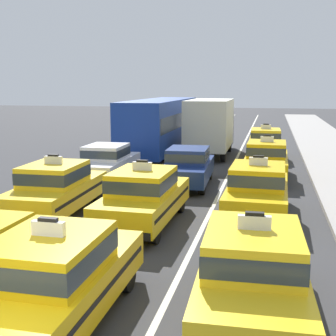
{
  "coord_description": "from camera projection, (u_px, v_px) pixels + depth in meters",
  "views": [
    {
      "loc": [
        3.41,
        -4.35,
        4.06
      ],
      "look_at": [
        0.06,
        10.3,
        1.3
      ],
      "focal_mm": 48.14,
      "sensor_mm": 36.0,
      "label": 1
    }
  ],
  "objects": [
    {
      "name": "lane_stripe_left_center",
      "position": [
        178.0,
        159.0,
        25.18
      ],
      "size": [
        0.14,
        80.0,
        0.01
      ],
      "primitive_type": "cube",
      "color": "silver",
      "rests_on": "ground"
    },
    {
      "name": "lane_stripe_center_right",
      "position": [
        235.0,
        161.0,
        24.48
      ],
      "size": [
        0.14,
        80.0,
        0.01
      ],
      "primitive_type": "cube",
      "color": "silver",
      "rests_on": "ground"
    },
    {
      "name": "taxi_left_second",
      "position": [
        56.0,
        188.0,
        14.24
      ],
      "size": [
        1.94,
        4.61,
        1.96
      ],
      "color": "black",
      "rests_on": "ground"
    },
    {
      "name": "sedan_left_third",
      "position": [
        107.0,
        162.0,
        19.28
      ],
      "size": [
        1.82,
        4.32,
        1.58
      ],
      "color": "black",
      "rests_on": "ground"
    },
    {
      "name": "bus_left_fourth",
      "position": [
        161.0,
        123.0,
        27.57
      ],
      "size": [
        2.59,
        11.22,
        3.22
      ],
      "color": "black",
      "rests_on": "ground"
    },
    {
      "name": "taxi_left_fifth",
      "position": [
        186.0,
        126.0,
        36.22
      ],
      "size": [
        1.93,
        4.6,
        1.96
      ],
      "color": "black",
      "rests_on": "ground"
    },
    {
      "name": "taxi_center_nearest",
      "position": [
        54.0,
        278.0,
        7.55
      ],
      "size": [
        1.83,
        4.56,
        1.96
      ],
      "color": "black",
      "rests_on": "ground"
    },
    {
      "name": "taxi_center_second",
      "position": [
        144.0,
        196.0,
        13.18
      ],
      "size": [
        1.9,
        4.59,
        1.96
      ],
      "color": "black",
      "rests_on": "ground"
    },
    {
      "name": "sedan_center_third",
      "position": [
        188.0,
        165.0,
        18.34
      ],
      "size": [
        1.93,
        4.37,
        1.58
      ],
      "color": "black",
      "rests_on": "ground"
    },
    {
      "name": "box_truck_center_fourth",
      "position": [
        211.0,
        125.0,
        26.39
      ],
      "size": [
        2.35,
        6.98,
        3.27
      ],
      "color": "black",
      "rests_on": "ground"
    },
    {
      "name": "taxi_right_nearest",
      "position": [
        253.0,
        270.0,
        7.87
      ],
      "size": [
        1.97,
        4.62,
        1.96
      ],
      "color": "black",
      "rests_on": "ground"
    },
    {
      "name": "taxi_right_second",
      "position": [
        257.0,
        189.0,
        13.99
      ],
      "size": [
        1.92,
        4.6,
        1.96
      ],
      "color": "black",
      "rests_on": "ground"
    },
    {
      "name": "taxi_right_third",
      "position": [
        266.0,
        159.0,
        19.7
      ],
      "size": [
        1.9,
        4.59,
        1.96
      ],
      "color": "black",
      "rests_on": "ground"
    },
    {
      "name": "taxi_right_fourth",
      "position": [
        265.0,
        143.0,
        25.46
      ],
      "size": [
        1.91,
        4.6,
        1.96
      ],
      "color": "black",
      "rests_on": "ground"
    }
  ]
}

